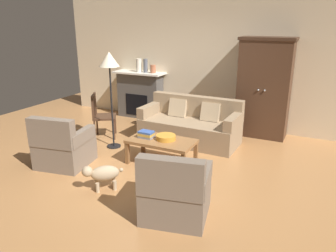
{
  "coord_description": "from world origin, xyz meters",
  "views": [
    {
      "loc": [
        2.51,
        -4.42,
        2.3
      ],
      "look_at": [
        0.15,
        0.4,
        0.55
      ],
      "focal_mm": 34.85,
      "sensor_mm": 36.0,
      "label": 1
    }
  ],
  "objects_px": {
    "fireplace": "(140,94)",
    "coffee_table": "(162,143)",
    "book_stack": "(146,134)",
    "mantel_vase_cream": "(139,65)",
    "fruit_bowl": "(166,137)",
    "armchair_near_left": "(63,147)",
    "floor_lamp": "(109,65)",
    "armoire": "(264,88)",
    "armchair_near_right": "(175,193)",
    "mantel_vase_slate": "(146,66)",
    "side_chair_wooden": "(100,113)",
    "dog": "(103,174)",
    "mantel_vase_terracotta": "(153,69)",
    "couch": "(190,126)"
  },
  "relations": [
    {
      "from": "armchair_near_right",
      "to": "mantel_vase_slate",
      "type": "bearing_deg",
      "value": 124.42
    },
    {
      "from": "mantel_vase_cream",
      "to": "armchair_near_left",
      "type": "distance_m",
      "value": 3.18
    },
    {
      "from": "book_stack",
      "to": "armchair_near_right",
      "type": "bearing_deg",
      "value": -48.64
    },
    {
      "from": "armchair_near_left",
      "to": "side_chair_wooden",
      "type": "xyz_separation_m",
      "value": [
        -0.3,
        1.39,
        0.2
      ]
    },
    {
      "from": "couch",
      "to": "mantel_vase_terracotta",
      "type": "xyz_separation_m",
      "value": [
        -1.39,
        1.03,
        0.9
      ]
    },
    {
      "from": "coffee_table",
      "to": "floor_lamp",
      "type": "distance_m",
      "value": 1.68
    },
    {
      "from": "fruit_bowl",
      "to": "book_stack",
      "type": "bearing_deg",
      "value": -169.65
    },
    {
      "from": "armoire",
      "to": "mantel_vase_terracotta",
      "type": "height_order",
      "value": "armoire"
    },
    {
      "from": "armchair_near_left",
      "to": "dog",
      "type": "height_order",
      "value": "armchair_near_left"
    },
    {
      "from": "armoire",
      "to": "book_stack",
      "type": "distance_m",
      "value": 2.7
    },
    {
      "from": "mantel_vase_slate",
      "to": "fruit_bowl",
      "type": "bearing_deg",
      "value": -53.38
    },
    {
      "from": "fireplace",
      "to": "coffee_table",
      "type": "height_order",
      "value": "fireplace"
    },
    {
      "from": "couch",
      "to": "mantel_vase_slate",
      "type": "height_order",
      "value": "mantel_vase_slate"
    },
    {
      "from": "coffee_table",
      "to": "armchair_near_right",
      "type": "relative_size",
      "value": 1.21
    },
    {
      "from": "book_stack",
      "to": "armchair_near_right",
      "type": "xyz_separation_m",
      "value": [
        1.14,
        -1.3,
        -0.16
      ]
    },
    {
      "from": "fruit_bowl",
      "to": "dog",
      "type": "relative_size",
      "value": 0.7
    },
    {
      "from": "mantel_vase_cream",
      "to": "floor_lamp",
      "type": "height_order",
      "value": "floor_lamp"
    },
    {
      "from": "couch",
      "to": "fireplace",
      "type": "bearing_deg",
      "value": 149.3
    },
    {
      "from": "armoire",
      "to": "fruit_bowl",
      "type": "bearing_deg",
      "value": -118.22
    },
    {
      "from": "fireplace",
      "to": "side_chair_wooden",
      "type": "xyz_separation_m",
      "value": [
        0.03,
        -1.64,
        -0.06
      ]
    },
    {
      "from": "armoire",
      "to": "armchair_near_right",
      "type": "distance_m",
      "value": 3.57
    },
    {
      "from": "fruit_bowl",
      "to": "side_chair_wooden",
      "type": "distance_m",
      "value": 1.86
    },
    {
      "from": "mantel_vase_slate",
      "to": "side_chair_wooden",
      "type": "distance_m",
      "value": 1.8
    },
    {
      "from": "fireplace",
      "to": "fruit_bowl",
      "type": "bearing_deg",
      "value": -50.69
    },
    {
      "from": "couch",
      "to": "armchair_near_left",
      "type": "bearing_deg",
      "value": -126.01
    },
    {
      "from": "mantel_vase_terracotta",
      "to": "armoire",
      "type": "bearing_deg",
      "value": -1.34
    },
    {
      "from": "fireplace",
      "to": "armchair_near_left",
      "type": "xyz_separation_m",
      "value": [
        0.33,
        -3.03,
        -0.25
      ]
    },
    {
      "from": "side_chair_wooden",
      "to": "dog",
      "type": "relative_size",
      "value": 1.94
    },
    {
      "from": "couch",
      "to": "coffee_table",
      "type": "height_order",
      "value": "couch"
    },
    {
      "from": "fireplace",
      "to": "mantel_vase_slate",
      "type": "relative_size",
      "value": 3.99
    },
    {
      "from": "book_stack",
      "to": "mantel_vase_cream",
      "type": "bearing_deg",
      "value": 123.12
    },
    {
      "from": "dog",
      "to": "fireplace",
      "type": "bearing_deg",
      "value": 112.52
    },
    {
      "from": "book_stack",
      "to": "mantel_vase_terracotta",
      "type": "distance_m",
      "value": 2.61
    },
    {
      "from": "coffee_table",
      "to": "fruit_bowl",
      "type": "xyz_separation_m",
      "value": [
        0.06,
        0.04,
        0.09
      ]
    },
    {
      "from": "coffee_table",
      "to": "dog",
      "type": "distance_m",
      "value": 1.22
    },
    {
      "from": "armchair_near_right",
      "to": "dog",
      "type": "distance_m",
      "value": 1.21
    },
    {
      "from": "couch",
      "to": "armchair_near_right",
      "type": "xyz_separation_m",
      "value": [
        0.84,
        -2.52,
        -0.0
      ]
    },
    {
      "from": "armchair_near_right",
      "to": "floor_lamp",
      "type": "bearing_deg",
      "value": 141.94
    },
    {
      "from": "couch",
      "to": "mantel_vase_slate",
      "type": "distance_m",
      "value": 2.13
    },
    {
      "from": "fruit_bowl",
      "to": "dog",
      "type": "xyz_separation_m",
      "value": [
        -0.39,
        -1.21,
        -0.21
      ]
    },
    {
      "from": "armoire",
      "to": "side_chair_wooden",
      "type": "distance_m",
      "value": 3.34
    },
    {
      "from": "fruit_bowl",
      "to": "mantel_vase_slate",
      "type": "height_order",
      "value": "mantel_vase_slate"
    },
    {
      "from": "dog",
      "to": "book_stack",
      "type": "bearing_deg",
      "value": 87.34
    },
    {
      "from": "coffee_table",
      "to": "couch",
      "type": "bearing_deg",
      "value": 88.83
    },
    {
      "from": "coffee_table",
      "to": "armchair_near_left",
      "type": "xyz_separation_m",
      "value": [
        -1.41,
        -0.78,
        -0.05
      ]
    },
    {
      "from": "mantel_vase_terracotta",
      "to": "side_chair_wooden",
      "type": "distance_m",
      "value": 1.8
    },
    {
      "from": "book_stack",
      "to": "fireplace",
      "type": "bearing_deg",
      "value": 122.91
    },
    {
      "from": "armoire",
      "to": "book_stack",
      "type": "xyz_separation_m",
      "value": [
        -1.48,
        -2.19,
        -0.52
      ]
    },
    {
      "from": "fireplace",
      "to": "armchair_near_right",
      "type": "distance_m",
      "value": 4.43
    },
    {
      "from": "floor_lamp",
      "to": "fruit_bowl",
      "type": "bearing_deg",
      "value": -10.48
    }
  ]
}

